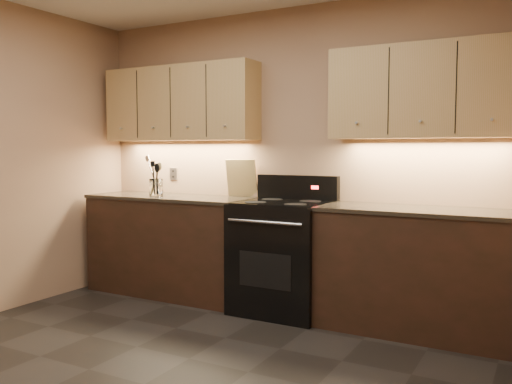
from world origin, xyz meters
TOP-DOWN VIEW (x-y plane):
  - floor at (0.00, 0.00)m, footprint 4.00×4.00m
  - wall_back at (0.00, 2.00)m, footprint 4.00×0.04m
  - counter_left at (-1.10, 1.70)m, footprint 1.62×0.62m
  - counter_right at (1.18, 1.70)m, footprint 1.46×0.62m
  - stove at (0.08, 1.68)m, footprint 0.76×0.68m
  - upper_cab_left at (-1.10, 1.85)m, footprint 1.60×0.30m
  - upper_cab_right at (1.18, 1.85)m, footprint 1.44×0.30m
  - outlet_plate at (-1.30, 1.99)m, footprint 0.08×0.01m
  - utensil_crock at (-1.23, 1.64)m, footprint 0.16×0.16m
  - cutting_board at (-0.48, 1.95)m, footprint 0.30×0.16m
  - wooden_spoon at (-1.27, 1.63)m, footprint 0.14×0.09m
  - black_spoon at (-1.23, 1.65)m, footprint 0.12×0.12m
  - black_turner at (-1.22, 1.62)m, footprint 0.15×0.12m
  - steel_spatula at (-1.22, 1.66)m, footprint 0.20×0.12m

SIDE VIEW (x-z plane):
  - floor at x=0.00m, z-range 0.00..0.00m
  - counter_left at x=-1.10m, z-range 0.00..0.93m
  - counter_right at x=1.18m, z-range 0.00..0.93m
  - stove at x=0.08m, z-range -0.09..1.05m
  - utensil_crock at x=-1.23m, z-range 0.92..1.08m
  - black_spoon at x=-1.23m, z-range 0.94..1.25m
  - wooden_spoon at x=-1.27m, z-range 0.94..1.25m
  - cutting_board at x=-0.48m, z-range 0.93..1.28m
  - black_turner at x=-1.22m, z-range 0.94..1.28m
  - outlet_plate at x=-1.30m, z-range 1.06..1.18m
  - steel_spatula at x=-1.22m, z-range 0.94..1.34m
  - wall_back at x=0.00m, z-range 0.00..2.60m
  - upper_cab_left at x=-1.10m, z-range 1.45..2.15m
  - upper_cab_right at x=1.18m, z-range 1.45..2.15m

